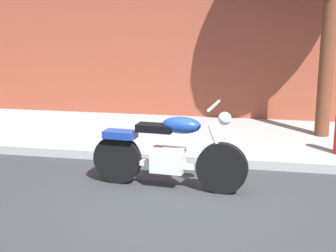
# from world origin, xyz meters

# --- Properties ---
(ground_plane) EXTENTS (60.00, 60.00, 0.00)m
(ground_plane) POSITION_xyz_m (0.00, 0.00, 0.00)
(ground_plane) COLOR #303335
(sidewalk) EXTENTS (18.10, 3.17, 0.14)m
(sidewalk) POSITION_xyz_m (0.00, 3.22, 0.07)
(sidewalk) COLOR #9E9E9E
(sidewalk) RESTS_ON ground
(motorcycle) EXTENTS (2.13, 0.70, 1.17)m
(motorcycle) POSITION_xyz_m (-0.28, 0.61, 0.48)
(motorcycle) COLOR black
(motorcycle) RESTS_ON ground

